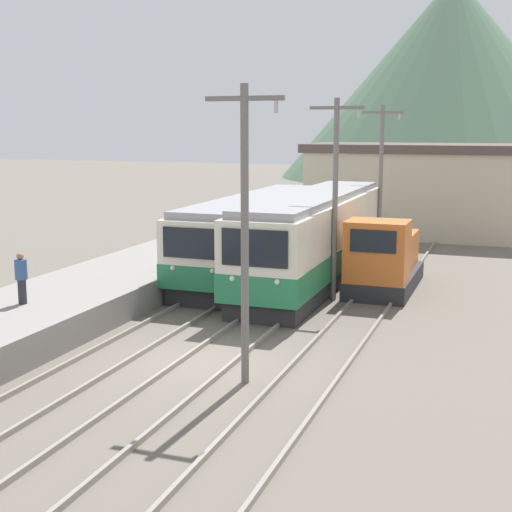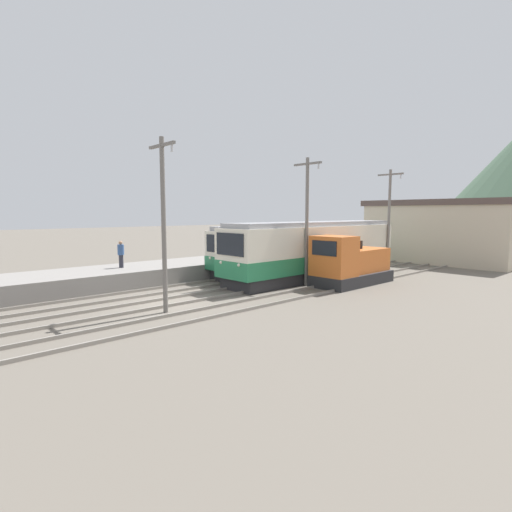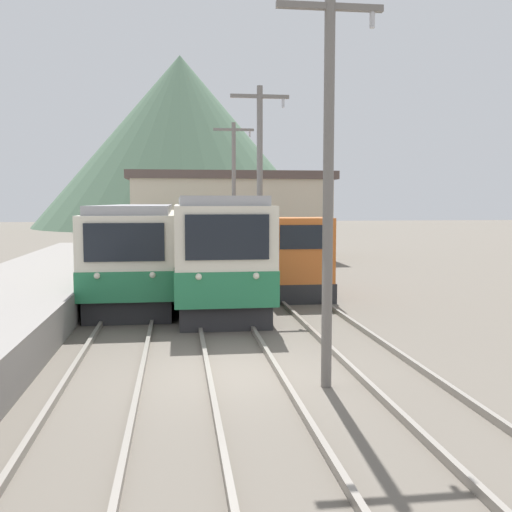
{
  "view_description": "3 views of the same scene",
  "coord_description": "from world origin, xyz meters",
  "views": [
    {
      "loc": [
        7.88,
        -17.3,
        6.47
      ],
      "look_at": [
        -0.5,
        5.81,
        1.97
      ],
      "focal_mm": 50.0,
      "sensor_mm": 36.0,
      "label": 1
    },
    {
      "loc": [
        16.87,
        -9.68,
        4.32
      ],
      "look_at": [
        -0.51,
        6.31,
        1.75
      ],
      "focal_mm": 28.0,
      "sensor_mm": 36.0,
      "label": 2
    },
    {
      "loc": [
        -1.12,
        -12.08,
        3.55
      ],
      "look_at": [
        1.41,
        7.08,
        1.81
      ],
      "focal_mm": 42.0,
      "sensor_mm": 36.0,
      "label": 3
    }
  ],
  "objects": [
    {
      "name": "catenary_mast_mid",
      "position": [
        1.71,
        8.31,
        4.06
      ],
      "size": [
        2.0,
        0.2,
        7.46
      ],
      "color": "slate",
      "rests_on": "ground"
    },
    {
      "name": "commuter_train_left",
      "position": [
        -2.6,
        11.8,
        1.61
      ],
      "size": [
        2.84,
        13.63,
        3.44
      ],
      "color": "#28282B",
      "rests_on": "ground"
    },
    {
      "name": "ground_plane",
      "position": [
        0.0,
        0.0,
        0.0
      ],
      "size": [
        200.0,
        200.0,
        0.0
      ],
      "primitive_type": "plane",
      "color": "#665E54"
    },
    {
      "name": "catenary_mast_near",
      "position": [
        1.71,
        -1.07,
        4.06
      ],
      "size": [
        2.0,
        0.2,
        7.46
      ],
      "color": "slate",
      "rests_on": "ground"
    },
    {
      "name": "track_center",
      "position": [
        0.2,
        0.0,
        0.07
      ],
      "size": [
        1.54,
        60.0,
        0.14
      ],
      "color": "gray",
      "rests_on": "ground"
    },
    {
      "name": "commuter_train_center",
      "position": [
        0.2,
        10.99,
        1.73
      ],
      "size": [
        2.84,
        14.63,
        3.73
      ],
      "color": "#28282B",
      "rests_on": "ground"
    },
    {
      "name": "person_on_platform",
      "position": [
        -6.35,
        0.55,
        1.87
      ],
      "size": [
        0.38,
        0.38,
        1.63
      ],
      "color": "#282833",
      "rests_on": "platform_left"
    },
    {
      "name": "track_left",
      "position": [
        -2.6,
        0.0,
        0.07
      ],
      "size": [
        1.54,
        60.0,
        0.14
      ],
      "color": "gray",
      "rests_on": "ground"
    },
    {
      "name": "platform_left",
      "position": [
        -6.25,
        0.0,
        0.5
      ],
      "size": [
        4.5,
        54.0,
        0.99
      ],
      "primitive_type": "cube",
      "color": "gray",
      "rests_on": "ground"
    },
    {
      "name": "shunting_locomotive",
      "position": [
        3.2,
        10.54,
        1.21
      ],
      "size": [
        2.4,
        5.63,
        3.0
      ],
      "color": "#28282B",
      "rests_on": "ground"
    },
    {
      "name": "station_building",
      "position": [
        2.22,
        26.0,
        2.74
      ],
      "size": [
        12.6,
        6.3,
        5.42
      ],
      "color": "beige",
      "rests_on": "ground"
    },
    {
      "name": "catenary_mast_far",
      "position": [
        1.71,
        17.68,
        4.06
      ],
      "size": [
        2.0,
        0.2,
        7.46
      ],
      "color": "slate",
      "rests_on": "ground"
    },
    {
      "name": "track_right",
      "position": [
        3.2,
        0.0,
        0.07
      ],
      "size": [
        1.54,
        60.0,
        0.14
      ],
      "color": "gray",
      "rests_on": "ground"
    }
  ]
}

